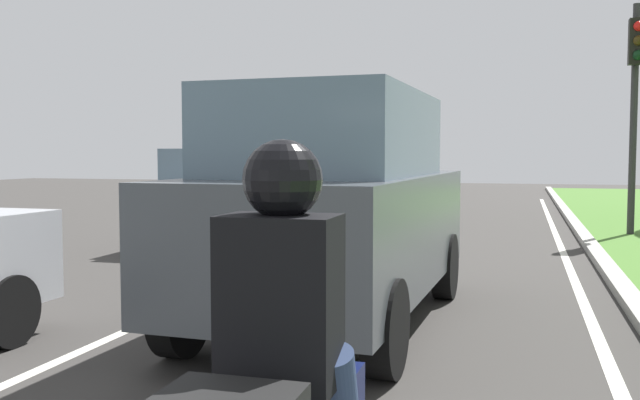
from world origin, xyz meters
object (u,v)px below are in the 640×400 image
object	(u,v)px
rider_person	(283,297)
car_hatchback_far	(224,197)
traffic_light_near_right	(636,82)
car_suv_ahead	(334,207)

from	to	relation	value
rider_person	car_hatchback_far	bearing A→B (deg)	114.78
traffic_light_near_right	car_suv_ahead	bearing A→B (deg)	-114.45
car_hatchback_far	traffic_light_near_right	distance (m)	8.46
car_hatchback_far	rider_person	xyz separation A→B (m)	(4.53, -9.65, 0.31)
rider_person	traffic_light_near_right	bearing A→B (deg)	76.89
car_suv_ahead	traffic_light_near_right	distance (m)	9.65
car_suv_ahead	traffic_light_near_right	size ratio (longest dim) A/B	0.98
car_hatchback_far	traffic_light_near_right	xyz separation A→B (m)	(7.46, 3.30, 2.25)
rider_person	traffic_light_near_right	distance (m)	13.42
car_hatchback_far	car_suv_ahead	bearing A→B (deg)	-56.98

